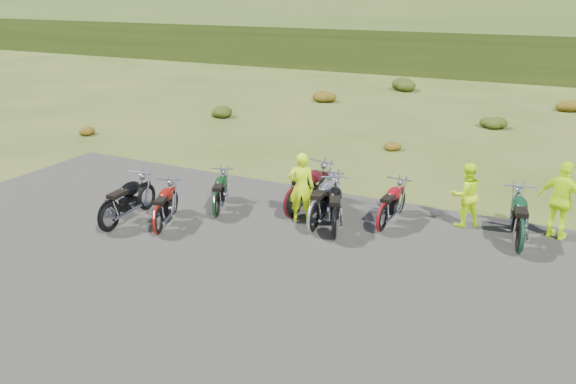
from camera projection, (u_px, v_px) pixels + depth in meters
The scene contains 22 objects.
ground at pixel (291, 250), 12.76m from camera, with size 300.00×300.00×0.00m, color #334416.
gravel_pad at pixel (247, 290), 11.07m from camera, with size 20.00×12.00×0.04m, color black.
hill_slope at pixel (513, 49), 54.95m from camera, with size 300.00×46.00×3.00m, color #2C4216, non-canonical shape.
hill_plateau at pixel (545, 20), 105.58m from camera, with size 300.00×90.00×9.17m, color #2C4216.
shrub_0 at pixel (89, 129), 22.71m from camera, with size 0.77×0.77×0.45m, color #663C0C.
shrub_1 at pixel (221, 110), 25.96m from camera, with size 1.03×1.03×0.61m, color #21320C.
shrub_2 at pixel (323, 95), 29.20m from camera, with size 1.30×1.30×0.77m, color #663C0C.
shrub_3 at pixel (405, 83), 32.45m from camera, with size 1.56×1.56×0.92m, color #21320C.
shrub_4 at pixel (390, 144), 20.61m from camera, with size 0.77×0.77×0.45m, color #663C0C.
shrub_5 at pixel (492, 121), 23.86m from camera, with size 1.03×1.03×0.61m, color #21320C.
shrub_6 at pixel (570, 103), 27.10m from camera, with size 1.30×1.30×0.77m, color #663C0C.
motorcycle_0 at pixel (111, 232), 13.70m from camera, with size 2.24×0.75×1.17m, color black, non-canonical shape.
motorcycle_1 at pixel (159, 235), 13.55m from camera, with size 1.99×0.66×1.04m, color maroon, non-canonical shape.
motorcycle_2 at pixel (217, 218), 14.53m from camera, with size 1.93×0.64×1.01m, color black, non-canonical shape.
motorcycle_3 at pixel (313, 233), 13.64m from camera, with size 2.28×0.76×1.19m, color silver, non-canonical shape.
motorcycle_4 at pixel (293, 218), 14.52m from camera, with size 2.35×0.78×1.23m, color #430B10, non-canonical shape.
motorcycle_5 at pixel (334, 241), 13.24m from camera, with size 2.25×0.75×1.18m, color black, non-canonical shape.
motorcycle_6 at pixel (381, 232), 13.68m from camera, with size 2.02×0.67×1.06m, color maroon, non-canonical shape.
motorcycle_7 at pixel (517, 254), 12.55m from camera, with size 2.30×0.77×1.20m, color #0D311C, non-canonical shape.
person_middle at pixel (301, 189), 14.00m from camera, with size 0.66×0.43×1.80m, color #BBE80C.
person_right_a at pixel (465, 196), 13.78m from camera, with size 0.79×0.61×1.62m, color #BBE80C.
person_right_b at pixel (562, 202), 13.02m from camera, with size 1.10×0.46×1.88m, color #BBE80C.
Camera 1 is at (5.02, -10.39, 5.60)m, focal length 35.00 mm.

